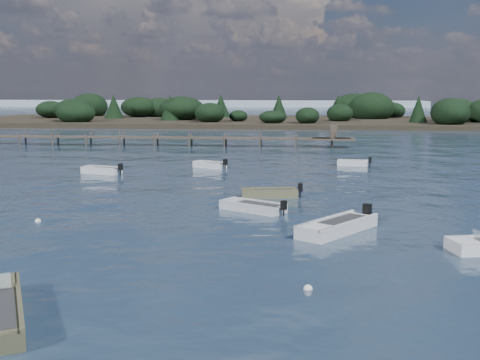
# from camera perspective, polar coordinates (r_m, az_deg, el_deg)

# --- Properties ---
(ground) EXTENTS (400.00, 400.00, 0.00)m
(ground) POSITION_cam_1_polar(r_m,az_deg,el_deg) (84.12, 5.71, 3.89)
(ground) COLOR #182738
(ground) RESTS_ON ground
(dinghy_extra_b) EXTENTS (4.11, 4.89, 1.27)m
(dinghy_extra_b) POSITION_cam_1_polar(r_m,az_deg,el_deg) (29.01, 9.23, -4.58)
(dinghy_extra_b) COLOR silver
(dinghy_extra_b) RESTS_ON ground
(tender_far_grey_b) EXTENTS (3.04, 1.51, 1.02)m
(tender_far_grey_b) POSITION_cam_1_polar(r_m,az_deg,el_deg) (54.88, 10.64, 1.50)
(tender_far_grey_b) COLOR silver
(tender_far_grey_b) RESTS_ON ground
(tender_far_white) EXTENTS (3.21, 2.35, 1.11)m
(tender_far_white) POSITION_cam_1_polar(r_m,az_deg,el_deg) (52.41, -2.88, 1.33)
(tender_far_white) COLOR silver
(tender_far_white) RESTS_ON ground
(tender_far_grey) EXTENTS (3.61, 2.08, 1.14)m
(tender_far_grey) POSITION_cam_1_polar(r_m,az_deg,el_deg) (50.05, -12.99, 0.79)
(tender_far_grey) COLOR silver
(tender_far_grey) RESTS_ON ground
(dinghy_mid_grey) EXTENTS (3.93, 3.17, 1.03)m
(dinghy_mid_grey) POSITION_cam_1_polar(r_m,az_deg,el_deg) (33.71, 1.22, -2.70)
(dinghy_mid_grey) COLOR silver
(dinghy_mid_grey) RESTS_ON ground
(dinghy_extra_a) EXTENTS (3.90, 1.72, 1.10)m
(dinghy_extra_a) POSITION_cam_1_polar(r_m,az_deg,el_deg) (38.07, 2.81, -1.39)
(dinghy_extra_a) COLOR #6A6847
(dinghy_extra_a) RESTS_ON ground
(buoy_a) EXTENTS (0.32, 0.32, 0.32)m
(buoy_a) POSITION_cam_1_polar(r_m,az_deg,el_deg) (20.86, 6.46, -10.24)
(buoy_a) COLOR silver
(buoy_a) RESTS_ON ground
(buoy_c) EXTENTS (0.32, 0.32, 0.32)m
(buoy_c) POSITION_cam_1_polar(r_m,az_deg,el_deg) (32.67, -18.61, -3.76)
(buoy_c) COLOR silver
(buoy_c) RESTS_ON ground
(jetty) EXTENTS (64.50, 3.20, 3.40)m
(jetty) POSITION_cam_1_polar(r_m,az_deg,el_deg) (75.41, -11.14, 4.00)
(jetty) COLOR #463C33
(jetty) RESTS_ON ground
(far_headland) EXTENTS (190.00, 40.00, 5.80)m
(far_headland) POSITION_cam_1_polar(r_m,az_deg,el_deg) (126.35, 17.31, 5.97)
(far_headland) COLOR black
(far_headland) RESTS_ON ground
(distant_haze) EXTENTS (280.00, 20.00, 2.40)m
(distant_haze) POSITION_cam_1_polar(r_m,az_deg,el_deg) (269.56, -13.69, 6.83)
(distant_haze) COLOR #91A5B4
(distant_haze) RESTS_ON ground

